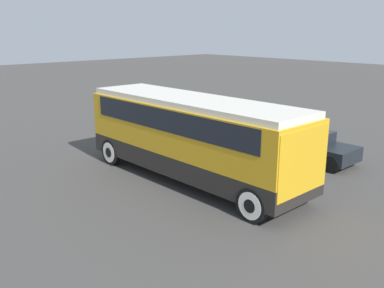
# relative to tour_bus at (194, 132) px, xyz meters

# --- Properties ---
(ground_plane) EXTENTS (120.00, 120.00, 0.00)m
(ground_plane) POSITION_rel_tour_bus_xyz_m (-0.10, 0.00, -1.93)
(ground_plane) COLOR #423F3D
(tour_bus) EXTENTS (9.70, 2.70, 3.19)m
(tour_bus) POSITION_rel_tour_bus_xyz_m (0.00, 0.00, 0.00)
(tour_bus) COLOR black
(tour_bus) RESTS_ON ground_plane
(parked_car_near) EXTENTS (4.30, 1.83, 1.33)m
(parked_car_near) POSITION_rel_tour_bus_xyz_m (1.39, 5.49, -1.25)
(parked_car_near) COLOR black
(parked_car_near) RESTS_ON ground_plane
(parked_car_mid) EXTENTS (4.67, 1.93, 1.35)m
(parked_car_mid) POSITION_rel_tour_bus_xyz_m (-5.07, 6.30, -1.23)
(parked_car_mid) COLOR silver
(parked_car_mid) RESTS_ON ground_plane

